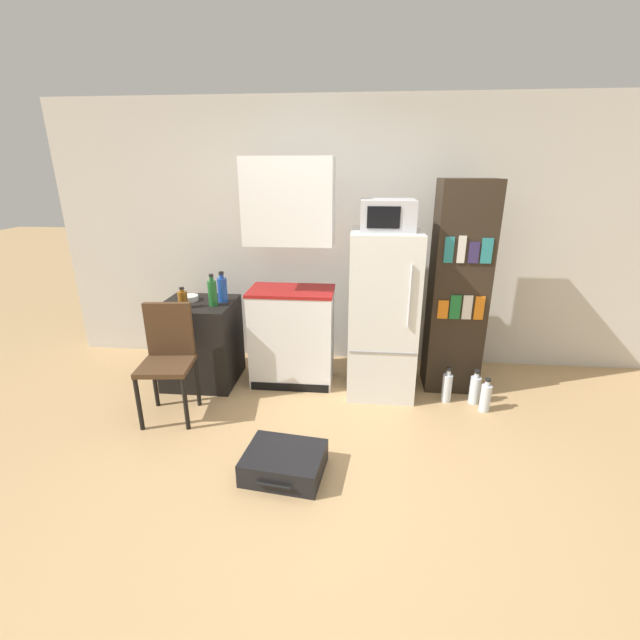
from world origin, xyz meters
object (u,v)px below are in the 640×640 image
Objects in this scene: refrigerator at (382,314)px; suitcase_large_flat at (284,463)px; kitchen_hutch at (291,286)px; water_bottle_back at (447,387)px; water_bottle_middle at (485,397)px; bottle_green_tall at (213,292)px; bottle_blue_soda at (222,289)px; chair at (168,351)px; microwave at (387,215)px; bookshelf at (458,290)px; water_bottle_front at (475,389)px; side_table at (201,342)px; bowl at (189,298)px; bottle_amber_beer at (183,299)px.

refrigerator reaches higher than suitcase_large_flat.
water_bottle_back is (1.42, -0.27, -0.82)m from kitchen_hutch.
water_bottle_middle is at bearing -13.40° from kitchen_hutch.
refrigerator is 1.53m from bottle_green_tall.
bottle_blue_soda is 0.78m from chair.
bookshelf is at bearing 11.21° from microwave.
water_bottle_front is (1.66, -0.28, -0.82)m from kitchen_hutch.
bottle_blue_soda is 0.86× the size of water_bottle_back.
water_bottle_back is (-0.30, 0.13, 0.01)m from water_bottle_middle.
bottle_green_tall reaches higher than bottle_blue_soda.
water_bottle_middle reaches higher than suitcase_large_flat.
side_table is 0.42× the size of bookshelf.
water_bottle_middle is at bearing -1.00° from chair.
bottle_blue_soda is 2.51m from water_bottle_middle.
water_bottle_front is at bearing -63.05° from bookshelf.
bowl reaches higher than side_table.
bottle_green_tall is at bearing -177.37° from microwave.
side_table reaches higher than water_bottle_front.
water_bottle_back is (0.59, -0.19, -1.47)m from microwave.
microwave is 1.96m from bowl.
bottle_amber_beer reaches higher than water_bottle_front.
chair is at bearing -174.54° from water_bottle_middle.
kitchen_hutch reaches higher than bowl.
refrigerator is 7.89× the size of bottle_amber_beer.
side_table is 2.52× the size of water_bottle_front.
water_bottle_back is (-0.24, 0.00, 0.01)m from water_bottle_front.
bowl is (-1.80, 0.06, -0.78)m from microwave.
chair is at bearing 154.01° from suitcase_large_flat.
bowl is at bearing 178.12° from refrigerator.
bookshelf reaches higher than chair.
kitchen_hutch is 6.69× the size of water_bottle_middle.
bookshelf reaches higher than side_table.
kitchen_hutch is at bearing 1.48° from bowl.
bottle_blue_soda is at bearing 36.34° from bottle_amber_beer.
microwave is at bearing 11.74° from chair.
chair is 3.06× the size of water_bottle_middle.
water_bottle_middle is (1.72, -0.41, -0.83)m from kitchen_hutch.
chair is at bearing -95.03° from side_table.
microwave is 1.59m from water_bottle_back.
bottle_blue_soda reaches higher than chair.
microwave is at bearing -0.21° from side_table.
bottle_blue_soda is (-1.47, 0.06, 0.18)m from refrigerator.
microwave is at bearing 162.28° from water_bottle_back.
refrigerator is 1.12m from water_bottle_middle.
side_table is at bearing 68.75° from bottle_amber_beer.
bottle_blue_soda is 0.37m from bottle_amber_beer.
bottle_blue_soda is 0.50× the size of suitcase_large_flat.
water_bottle_front is 1.03× the size of water_bottle_middle.
water_bottle_back is (0.59, -0.19, -0.60)m from refrigerator.
refrigerator reaches higher than water_bottle_middle.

